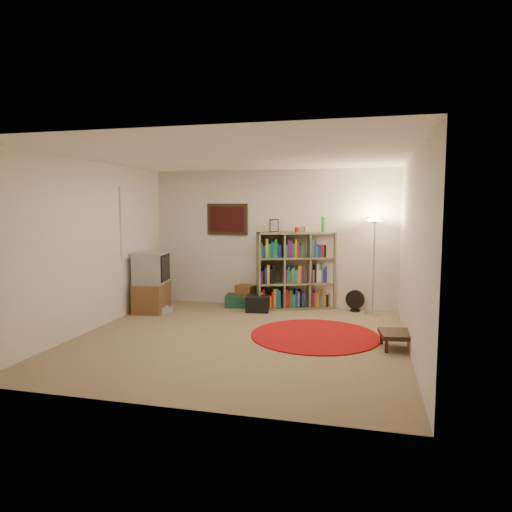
# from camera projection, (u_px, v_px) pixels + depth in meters

# --- Properties ---
(room) EXTENTS (4.54, 4.54, 2.54)m
(room) POSITION_uv_depth(u_px,v_px,m) (236.00, 248.00, 6.25)
(room) COLOR #856C4E
(room) RESTS_ON ground
(bookshelf) EXTENTS (1.43, 0.86, 1.65)m
(bookshelf) POSITION_uv_depth(u_px,v_px,m) (294.00, 272.00, 8.21)
(bookshelf) COLOR #666845
(bookshelf) RESTS_ON ground
(floor_lamp) EXTENTS (0.36, 0.36, 1.66)m
(floor_lamp) POSITION_uv_depth(u_px,v_px,m) (375.00, 234.00, 7.61)
(floor_lamp) COLOR silver
(floor_lamp) RESTS_ON ground
(floor_fan) EXTENTS (0.34, 0.21, 0.38)m
(floor_fan) POSITION_uv_depth(u_px,v_px,m) (355.00, 301.00, 7.99)
(floor_fan) COLOR black
(floor_fan) RESTS_ON ground
(tv_stand) EXTENTS (0.60, 0.79, 1.05)m
(tv_stand) POSITION_uv_depth(u_px,v_px,m) (152.00, 283.00, 7.99)
(tv_stand) COLOR brown
(tv_stand) RESTS_ON ground
(dvd_box) EXTENTS (0.37, 0.34, 0.10)m
(dvd_box) POSITION_uv_depth(u_px,v_px,m) (161.00, 310.00, 7.93)
(dvd_box) COLOR #96969B
(dvd_box) RESTS_ON ground
(suitcase) EXTENTS (0.71, 0.52, 0.21)m
(suitcase) POSITION_uv_depth(u_px,v_px,m) (244.00, 301.00, 8.41)
(suitcase) COLOR #163E2E
(suitcase) RESTS_ON ground
(wicker_basket) EXTENTS (0.38, 0.32, 0.19)m
(wicker_basket) POSITION_uv_depth(u_px,v_px,m) (246.00, 290.00, 8.37)
(wicker_basket) COLOR brown
(wicker_basket) RESTS_ON suitcase
(duffel_bag) EXTENTS (0.43, 0.37, 0.27)m
(duffel_bag) POSITION_uv_depth(u_px,v_px,m) (258.00, 304.00, 7.99)
(duffel_bag) COLOR black
(duffel_bag) RESTS_ON ground
(paper_towel) EXTENTS (0.13, 0.13, 0.25)m
(paper_towel) POSITION_uv_depth(u_px,v_px,m) (263.00, 301.00, 8.28)
(paper_towel) COLOR silver
(paper_towel) RESTS_ON ground
(red_rug) EXTENTS (1.82, 1.82, 0.02)m
(red_rug) POSITION_uv_depth(u_px,v_px,m) (315.00, 335.00, 6.47)
(red_rug) COLOR maroon
(red_rug) RESTS_ON ground
(side_table) EXTENTS (0.54, 0.54, 0.22)m
(side_table) POSITION_uv_depth(u_px,v_px,m) (399.00, 335.00, 5.86)
(side_table) COLOR black
(side_table) RESTS_ON ground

